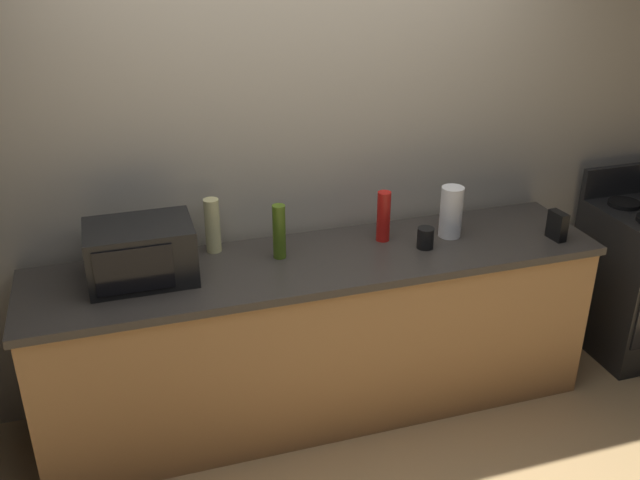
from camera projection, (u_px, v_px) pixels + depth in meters
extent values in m
plane|color=tan|center=(344.00, 455.00, 3.50)|extent=(8.00, 8.00, 0.00)
cube|color=#B2A893|center=(296.00, 145.00, 3.61)|extent=(6.40, 0.10, 2.70)
cube|color=#B27F4C|center=(320.00, 339.00, 3.66)|extent=(2.80, 0.60, 0.86)
cube|color=#38332D|center=(320.00, 262.00, 3.46)|extent=(2.84, 0.64, 0.04)
cube|color=black|center=(627.00, 179.00, 4.20)|extent=(0.60, 0.04, 0.18)
cylinder|color=black|center=(624.00, 203.00, 4.06)|extent=(0.18, 0.18, 0.02)
cube|color=black|center=(141.00, 252.00, 3.21)|extent=(0.48, 0.34, 0.27)
cube|color=black|center=(134.00, 271.00, 3.05)|extent=(0.34, 0.01, 0.21)
cylinder|color=white|center=(451.00, 212.00, 3.63)|extent=(0.12, 0.12, 0.27)
cube|color=black|center=(557.00, 226.00, 3.63)|extent=(0.06, 0.11, 0.15)
cylinder|color=beige|center=(213.00, 226.00, 3.47)|extent=(0.08, 0.08, 0.28)
cylinder|color=red|center=(384.00, 216.00, 3.59)|extent=(0.07, 0.07, 0.26)
cylinder|color=#4C6B19|center=(279.00, 232.00, 3.41)|extent=(0.06, 0.06, 0.27)
cylinder|color=black|center=(425.00, 238.00, 3.54)|extent=(0.08, 0.08, 0.11)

